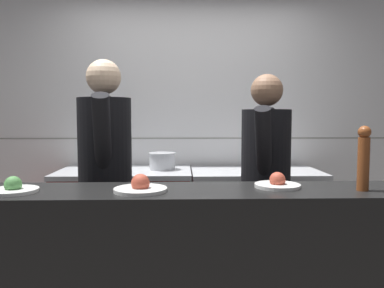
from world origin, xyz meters
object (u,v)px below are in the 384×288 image
chef_sous (265,181)px  plated_dish_dessert (277,184)px  oven_range (126,219)px  plated_dish_main (13,188)px  stock_pot (96,157)px  sauce_pot (162,160)px  pepper_mill (364,157)px  plated_dish_appetiser (140,187)px  chef_head_cook (105,175)px

chef_sous → plated_dish_dessert: bearing=-80.0°
chef_sous → oven_range: bearing=162.2°
plated_dish_main → stock_pot: bearing=86.8°
sauce_pot → pepper_mill: pepper_mill is taller
sauce_pot → chef_sous: (0.75, -0.78, -0.05)m
stock_pot → plated_dish_dessert: 1.83m
sauce_pot → plated_dish_appetiser: (-0.03, -1.48, 0.04)m
stock_pot → plated_dish_appetiser: (0.54, -1.42, 0.00)m
plated_dish_dessert → chef_sous: size_ratio=0.14×
oven_range → plated_dish_main: plated_dish_main is taller
oven_range → stock_pot: 0.62m
stock_pot → chef_sous: bearing=-28.3°
oven_range → stock_pot: bearing=-169.7°
oven_range → chef_head_cook: bearing=-90.9°
plated_dish_appetiser → plated_dish_dessert: (0.71, 0.09, -0.00)m
plated_dish_appetiser → pepper_mill: size_ratio=0.81×
sauce_pot → chef_sous: size_ratio=0.15×
plated_dish_dessert → chef_head_cook: chef_head_cook is taller
plated_dish_main → oven_range: bearing=77.6°
chef_head_cook → chef_sous: chef_head_cook is taller
plated_dish_dessert → chef_sous: chef_sous is taller
stock_pot → pepper_mill: 2.20m
chef_sous → pepper_mill: bearing=-48.2°
sauce_pot → plated_dish_main: bearing=-113.7°
sauce_pot → plated_dish_appetiser: bearing=-91.3°
stock_pot → oven_range: bearing=10.3°
plated_dish_dessert → stock_pot: bearing=133.1°
chef_sous → plated_dish_appetiser: bearing=-120.8°
stock_pot → sauce_pot: size_ratio=1.19×
pepper_mill → sauce_pot: bearing=125.9°
plated_dish_main → plated_dish_appetiser: size_ratio=0.90×
plated_dish_appetiser → plated_dish_dessert: plated_dish_appetiser is taller
oven_range → pepper_mill: pepper_mill is taller
plated_dish_dessert → chef_sous: (0.08, 0.62, -0.10)m
stock_pot → chef_head_cook: chef_head_cook is taller
pepper_mill → oven_range: bearing=133.7°
pepper_mill → chef_sous: bearing=114.5°
oven_range → stock_pot: (-0.24, -0.04, 0.57)m
plated_dish_appetiser → plated_dish_dessert: bearing=7.1°
chef_sous → chef_head_cook: bearing=-161.0°
stock_pot → chef_head_cook: bearing=-72.8°
pepper_mill → chef_head_cook: chef_head_cook is taller
stock_pot → plated_dish_appetiser: bearing=-69.2°
stock_pot → chef_sous: chef_sous is taller
oven_range → chef_head_cook: chef_head_cook is taller
plated_dish_appetiser → chef_sous: (0.79, 0.71, -0.10)m
stock_pot → sauce_pot: bearing=5.9°
stock_pot → sauce_pot: 0.58m
plated_dish_appetiser → chef_sous: chef_sous is taller
plated_dish_main → plated_dish_dessert: bearing=4.1°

